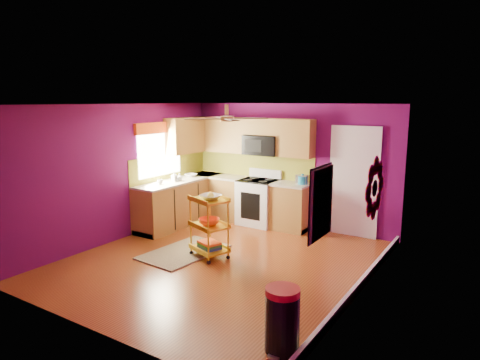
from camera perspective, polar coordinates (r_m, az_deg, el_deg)
The scene contains 18 objects.
ground at distance 7.04m, azimuth -2.61°, elevation -10.77°, with size 5.00×5.00×0.00m, color #6A2D10.
room_envelope at distance 6.60m, azimuth -2.53°, elevation 2.48°, with size 4.54×5.04×2.52m.
lower_cabinets at distance 9.07m, azimuth -3.02°, elevation -2.99°, with size 2.81×2.31×0.94m.
electric_range at distance 8.93m, azimuth 2.48°, elevation -2.88°, with size 0.76×0.66×1.13m.
upper_cabinetry at distance 9.08m, azimuth -1.26°, elevation 5.77°, with size 2.80×2.30×1.26m.
left_window at distance 8.81m, azimuth -10.66°, elevation 5.04°, with size 0.08×1.35×1.08m.
panel_door at distance 8.34m, azimuth 14.94°, elevation -0.40°, with size 0.95×0.11×2.15m.
right_wall_art at distance 5.37m, azimuth 14.95°, elevation -1.81°, with size 0.04×2.74×1.04m.
ceiling_fan at distance 6.72m, azimuth -1.78°, elevation 8.26°, with size 1.01×1.01×0.26m.
shag_rug at distance 7.46m, azimuth -7.44°, elevation -9.49°, with size 0.91×1.48×0.02m, color black.
rolling_cart at distance 7.05m, azimuth -4.11°, elevation -5.87°, with size 0.73×0.64×1.11m.
trash_can at distance 4.64m, azimuth 5.65°, elevation -18.05°, with size 0.41×0.43×0.69m.
teal_kettle at distance 8.46m, azimuth 8.34°, elevation 0.01°, with size 0.18×0.18×0.21m.
toaster at distance 8.50m, azimuth 8.26°, elevation 0.10°, with size 0.22×0.15×0.18m, color beige.
soap_bottle_a at distance 8.73m, azimuth -8.76°, elevation 0.46°, with size 0.09×0.10×0.21m, color #EA3F72.
soap_bottle_b at distance 8.81m, azimuth -8.07°, elevation 0.39°, with size 0.12×0.12×0.16m, color white.
counter_dish at distance 9.27m, azimuth -6.56°, elevation 0.64°, with size 0.26×0.26×0.06m, color white.
counter_cup at distance 8.53m, azimuth -10.62°, elevation -0.24°, with size 0.11×0.11×0.09m, color white.
Camera 1 is at (3.77, -5.36, 2.57)m, focal length 32.00 mm.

